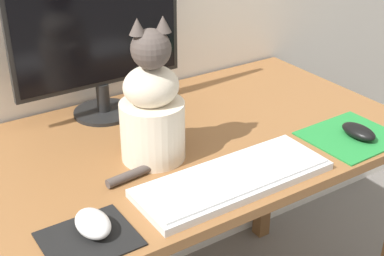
# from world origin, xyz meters

# --- Properties ---
(desk) EXTENTS (1.36, 0.68, 0.75)m
(desk) POSITION_xyz_m (0.00, 0.00, 0.64)
(desk) COLOR brown
(desk) RESTS_ON ground_plane
(monitor) EXTENTS (0.47, 0.17, 0.41)m
(monitor) POSITION_xyz_m (-0.02, 0.24, 0.97)
(monitor) COLOR black
(monitor) RESTS_ON desk
(keyboard) EXTENTS (0.45, 0.17, 0.02)m
(keyboard) POSITION_xyz_m (0.07, -0.23, 0.76)
(keyboard) COLOR silver
(keyboard) RESTS_ON desk
(mousepad_left) EXTENTS (0.17, 0.15, 0.00)m
(mousepad_left) POSITION_xyz_m (-0.28, -0.24, 0.75)
(mousepad_left) COLOR black
(mousepad_left) RESTS_ON desk
(mousepad_right) EXTENTS (0.23, 0.20, 0.00)m
(mousepad_right) POSITION_xyz_m (0.45, -0.23, 0.75)
(mousepad_right) COLOR #238438
(mousepad_right) RESTS_ON desk
(computer_mouse_left) EXTENTS (0.06, 0.10, 0.04)m
(computer_mouse_left) POSITION_xyz_m (-0.26, -0.23, 0.77)
(computer_mouse_left) COLOR white
(computer_mouse_left) RESTS_ON mousepad_left
(computer_mouse_right) EXTENTS (0.06, 0.10, 0.03)m
(computer_mouse_right) POSITION_xyz_m (0.46, -0.24, 0.77)
(computer_mouse_right) COLOR black
(computer_mouse_right) RESTS_ON mousepad_right
(cat) EXTENTS (0.24, 0.18, 0.35)m
(cat) POSITION_xyz_m (-0.03, -0.04, 0.87)
(cat) COLOR beige
(cat) RESTS_ON desk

